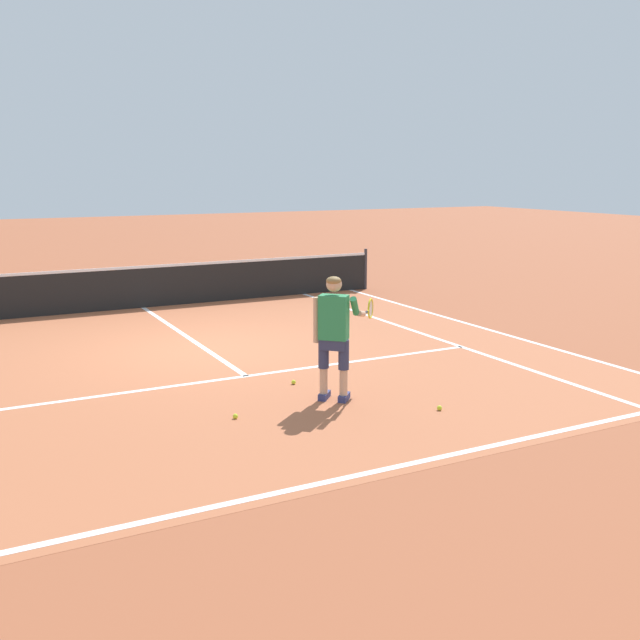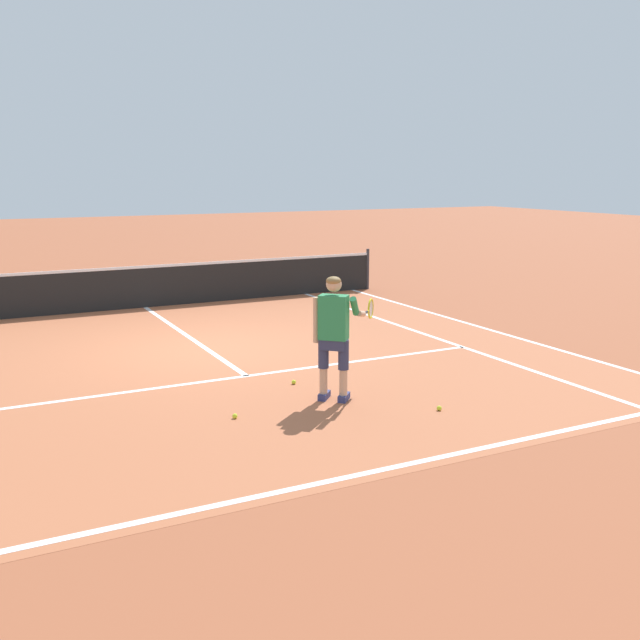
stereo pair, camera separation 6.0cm
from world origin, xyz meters
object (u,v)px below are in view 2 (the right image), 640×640
Objects in this scene: tennis_ball_near_feet at (235,416)px; tennis_player at (335,329)px; tennis_ball_by_baseline at (294,382)px; tennis_ball_mid_court at (439,408)px.

tennis_player is at bearing 4.06° from tennis_ball_near_feet.
tennis_player reaches higher than tennis_ball_near_feet.
tennis_ball_by_baseline is at bearing 38.38° from tennis_ball_near_feet.
tennis_ball_near_feet is (-1.48, -0.11, -0.96)m from tennis_player.
tennis_ball_by_baseline is (1.30, 1.03, 0.00)m from tennis_ball_near_feet.
tennis_player is 1.77m from tennis_ball_near_feet.
tennis_ball_near_feet is at bearing 159.72° from tennis_ball_mid_court.
tennis_ball_near_feet is at bearing -141.62° from tennis_ball_by_baseline.
tennis_ball_near_feet is at bearing -175.94° from tennis_player.
tennis_ball_mid_court is at bearing -58.63° from tennis_ball_by_baseline.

